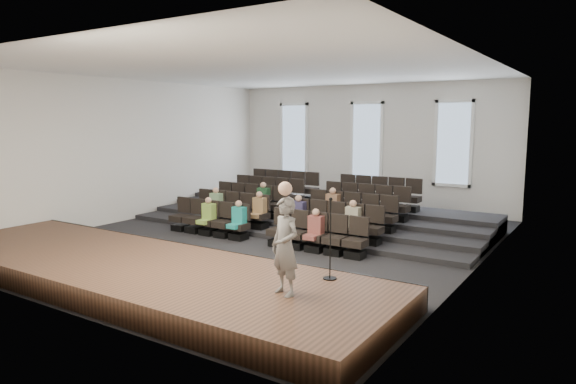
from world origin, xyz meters
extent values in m
plane|color=black|center=(0.00, 0.00, 0.00)|extent=(14.00, 14.00, 0.00)
cube|color=white|center=(0.00, 0.00, 5.01)|extent=(12.00, 14.00, 0.02)
cube|color=silver|center=(0.00, 7.02, 2.50)|extent=(12.00, 0.04, 5.00)
cube|color=silver|center=(0.00, -7.02, 2.50)|extent=(12.00, 0.04, 5.00)
cube|color=silver|center=(-6.02, 0.00, 2.50)|extent=(0.04, 14.00, 5.00)
cube|color=silver|center=(6.02, 0.00, 2.50)|extent=(0.04, 14.00, 5.00)
cube|color=#4F3122|center=(0.00, -5.10, 0.25)|extent=(11.80, 3.60, 0.50)
cube|color=black|center=(0.00, -3.33, 0.25)|extent=(11.80, 0.06, 0.52)
cube|color=black|center=(0.00, 2.33, 0.07)|extent=(11.80, 4.80, 0.15)
cube|color=black|center=(0.00, 2.85, 0.15)|extent=(11.80, 3.75, 0.30)
cube|color=black|center=(0.00, 3.38, 0.22)|extent=(11.80, 2.70, 0.45)
cube|color=black|center=(0.00, 3.90, 0.30)|extent=(11.80, 1.65, 0.60)
cube|color=black|center=(-3.13, -0.60, 0.10)|extent=(0.47, 0.43, 0.20)
cube|color=black|center=(-3.13, -0.60, 0.41)|extent=(0.55, 0.50, 0.19)
cube|color=black|center=(-3.13, -0.39, 0.82)|extent=(0.55, 0.08, 0.50)
cube|color=black|center=(-2.53, -0.60, 0.10)|extent=(0.47, 0.43, 0.20)
cube|color=black|center=(-2.53, -0.60, 0.41)|extent=(0.55, 0.50, 0.19)
cube|color=black|center=(-2.53, -0.39, 0.82)|extent=(0.55, 0.08, 0.50)
cube|color=black|center=(-1.93, -0.60, 0.10)|extent=(0.47, 0.43, 0.20)
cube|color=black|center=(-1.93, -0.60, 0.41)|extent=(0.55, 0.50, 0.19)
cube|color=black|center=(-1.93, -0.39, 0.82)|extent=(0.55, 0.08, 0.50)
cube|color=black|center=(-1.33, -0.60, 0.10)|extent=(0.47, 0.43, 0.20)
cube|color=black|center=(-1.33, -0.60, 0.41)|extent=(0.55, 0.50, 0.19)
cube|color=black|center=(-1.33, -0.39, 0.82)|extent=(0.55, 0.08, 0.50)
cube|color=black|center=(-0.73, -0.60, 0.10)|extent=(0.47, 0.43, 0.20)
cube|color=black|center=(-0.73, -0.60, 0.41)|extent=(0.55, 0.50, 0.19)
cube|color=black|center=(-0.73, -0.39, 0.82)|extent=(0.55, 0.08, 0.50)
cube|color=black|center=(0.73, -0.60, 0.10)|extent=(0.47, 0.43, 0.20)
cube|color=black|center=(0.73, -0.60, 0.41)|extent=(0.55, 0.50, 0.19)
cube|color=black|center=(0.73, -0.39, 0.82)|extent=(0.55, 0.08, 0.50)
cube|color=black|center=(1.33, -0.60, 0.10)|extent=(0.47, 0.43, 0.20)
cube|color=black|center=(1.33, -0.60, 0.41)|extent=(0.55, 0.50, 0.19)
cube|color=black|center=(1.33, -0.39, 0.82)|extent=(0.55, 0.08, 0.50)
cube|color=black|center=(1.93, -0.60, 0.10)|extent=(0.47, 0.43, 0.20)
cube|color=black|center=(1.93, -0.60, 0.41)|extent=(0.55, 0.50, 0.19)
cube|color=black|center=(1.93, -0.39, 0.82)|extent=(0.55, 0.08, 0.50)
cube|color=black|center=(2.53, -0.60, 0.10)|extent=(0.47, 0.43, 0.20)
cube|color=black|center=(2.53, -0.60, 0.41)|extent=(0.55, 0.50, 0.19)
cube|color=black|center=(2.53, -0.39, 0.82)|extent=(0.55, 0.08, 0.50)
cube|color=black|center=(3.13, -0.60, 0.10)|extent=(0.47, 0.43, 0.20)
cube|color=black|center=(3.13, -0.60, 0.41)|extent=(0.55, 0.50, 0.19)
cube|color=black|center=(3.13, -0.39, 0.82)|extent=(0.55, 0.08, 0.50)
cube|color=black|center=(-3.13, 0.45, 0.25)|extent=(0.47, 0.43, 0.20)
cube|color=black|center=(-3.13, 0.45, 0.56)|extent=(0.55, 0.50, 0.19)
cube|color=black|center=(-3.13, 0.66, 0.97)|extent=(0.55, 0.08, 0.50)
cube|color=black|center=(-2.53, 0.45, 0.25)|extent=(0.47, 0.43, 0.20)
cube|color=black|center=(-2.53, 0.45, 0.56)|extent=(0.55, 0.50, 0.19)
cube|color=black|center=(-2.53, 0.66, 0.97)|extent=(0.55, 0.08, 0.50)
cube|color=black|center=(-1.93, 0.45, 0.25)|extent=(0.47, 0.43, 0.20)
cube|color=black|center=(-1.93, 0.45, 0.56)|extent=(0.55, 0.50, 0.19)
cube|color=black|center=(-1.93, 0.66, 0.97)|extent=(0.55, 0.08, 0.50)
cube|color=black|center=(-1.33, 0.45, 0.25)|extent=(0.47, 0.43, 0.20)
cube|color=black|center=(-1.33, 0.45, 0.56)|extent=(0.55, 0.50, 0.19)
cube|color=black|center=(-1.33, 0.66, 0.97)|extent=(0.55, 0.08, 0.50)
cube|color=black|center=(-0.73, 0.45, 0.25)|extent=(0.47, 0.43, 0.20)
cube|color=black|center=(-0.73, 0.45, 0.56)|extent=(0.55, 0.50, 0.19)
cube|color=black|center=(-0.73, 0.66, 0.97)|extent=(0.55, 0.08, 0.50)
cube|color=black|center=(0.73, 0.45, 0.25)|extent=(0.47, 0.43, 0.20)
cube|color=black|center=(0.73, 0.45, 0.56)|extent=(0.55, 0.50, 0.19)
cube|color=black|center=(0.73, 0.66, 0.97)|extent=(0.55, 0.08, 0.50)
cube|color=black|center=(1.33, 0.45, 0.25)|extent=(0.47, 0.43, 0.20)
cube|color=black|center=(1.33, 0.45, 0.56)|extent=(0.55, 0.50, 0.19)
cube|color=black|center=(1.33, 0.66, 0.97)|extent=(0.55, 0.08, 0.50)
cube|color=black|center=(1.93, 0.45, 0.25)|extent=(0.47, 0.43, 0.20)
cube|color=black|center=(1.93, 0.45, 0.56)|extent=(0.55, 0.50, 0.19)
cube|color=black|center=(1.93, 0.66, 0.97)|extent=(0.55, 0.08, 0.50)
cube|color=black|center=(2.53, 0.45, 0.25)|extent=(0.47, 0.43, 0.20)
cube|color=black|center=(2.53, 0.45, 0.56)|extent=(0.55, 0.50, 0.19)
cube|color=black|center=(2.53, 0.66, 0.97)|extent=(0.55, 0.08, 0.50)
cube|color=black|center=(3.13, 0.45, 0.25)|extent=(0.47, 0.43, 0.20)
cube|color=black|center=(3.13, 0.45, 0.56)|extent=(0.55, 0.50, 0.19)
cube|color=black|center=(3.13, 0.66, 0.97)|extent=(0.55, 0.08, 0.50)
cube|color=black|center=(-3.13, 1.50, 0.40)|extent=(0.47, 0.42, 0.20)
cube|color=black|center=(-3.13, 1.50, 0.71)|extent=(0.55, 0.50, 0.19)
cube|color=black|center=(-3.13, 1.71, 1.12)|extent=(0.55, 0.08, 0.50)
cube|color=black|center=(-2.53, 1.50, 0.40)|extent=(0.47, 0.42, 0.20)
cube|color=black|center=(-2.53, 1.50, 0.71)|extent=(0.55, 0.50, 0.19)
cube|color=black|center=(-2.53, 1.71, 1.12)|extent=(0.55, 0.08, 0.50)
cube|color=black|center=(-1.93, 1.50, 0.40)|extent=(0.47, 0.42, 0.20)
cube|color=black|center=(-1.93, 1.50, 0.71)|extent=(0.55, 0.50, 0.19)
cube|color=black|center=(-1.93, 1.71, 1.12)|extent=(0.55, 0.08, 0.50)
cube|color=black|center=(-1.33, 1.50, 0.40)|extent=(0.47, 0.42, 0.20)
cube|color=black|center=(-1.33, 1.50, 0.71)|extent=(0.55, 0.50, 0.19)
cube|color=black|center=(-1.33, 1.71, 1.12)|extent=(0.55, 0.08, 0.50)
cube|color=black|center=(-0.73, 1.50, 0.40)|extent=(0.47, 0.42, 0.20)
cube|color=black|center=(-0.73, 1.50, 0.71)|extent=(0.55, 0.50, 0.19)
cube|color=black|center=(-0.73, 1.71, 1.12)|extent=(0.55, 0.08, 0.50)
cube|color=black|center=(0.73, 1.50, 0.40)|extent=(0.47, 0.42, 0.20)
cube|color=black|center=(0.73, 1.50, 0.71)|extent=(0.55, 0.50, 0.19)
cube|color=black|center=(0.73, 1.71, 1.12)|extent=(0.55, 0.08, 0.50)
cube|color=black|center=(1.33, 1.50, 0.40)|extent=(0.47, 0.42, 0.20)
cube|color=black|center=(1.33, 1.50, 0.71)|extent=(0.55, 0.50, 0.19)
cube|color=black|center=(1.33, 1.71, 1.12)|extent=(0.55, 0.08, 0.50)
cube|color=black|center=(1.93, 1.50, 0.40)|extent=(0.47, 0.42, 0.20)
cube|color=black|center=(1.93, 1.50, 0.71)|extent=(0.55, 0.50, 0.19)
cube|color=black|center=(1.93, 1.71, 1.12)|extent=(0.55, 0.08, 0.50)
cube|color=black|center=(2.53, 1.50, 0.40)|extent=(0.47, 0.42, 0.20)
cube|color=black|center=(2.53, 1.50, 0.71)|extent=(0.55, 0.50, 0.19)
cube|color=black|center=(2.53, 1.71, 1.12)|extent=(0.55, 0.08, 0.50)
cube|color=black|center=(3.13, 1.50, 0.40)|extent=(0.47, 0.42, 0.20)
cube|color=black|center=(3.13, 1.50, 0.71)|extent=(0.55, 0.50, 0.19)
cube|color=black|center=(3.13, 1.71, 1.12)|extent=(0.55, 0.08, 0.50)
cube|color=black|center=(-3.13, 2.55, 0.55)|extent=(0.47, 0.42, 0.20)
cube|color=black|center=(-3.13, 2.55, 0.86)|extent=(0.55, 0.50, 0.19)
cube|color=black|center=(-3.13, 2.76, 1.27)|extent=(0.55, 0.08, 0.50)
cube|color=black|center=(-2.53, 2.55, 0.55)|extent=(0.47, 0.42, 0.20)
cube|color=black|center=(-2.53, 2.55, 0.86)|extent=(0.55, 0.50, 0.19)
cube|color=black|center=(-2.53, 2.76, 1.27)|extent=(0.55, 0.08, 0.50)
cube|color=black|center=(-1.93, 2.55, 0.55)|extent=(0.47, 0.42, 0.20)
cube|color=black|center=(-1.93, 2.55, 0.86)|extent=(0.55, 0.50, 0.19)
cube|color=black|center=(-1.93, 2.76, 1.27)|extent=(0.55, 0.08, 0.50)
cube|color=black|center=(-1.33, 2.55, 0.55)|extent=(0.47, 0.42, 0.20)
cube|color=black|center=(-1.33, 2.55, 0.86)|extent=(0.55, 0.50, 0.19)
cube|color=black|center=(-1.33, 2.76, 1.27)|extent=(0.55, 0.08, 0.50)
cube|color=black|center=(-0.73, 2.55, 0.55)|extent=(0.47, 0.42, 0.20)
cube|color=black|center=(-0.73, 2.55, 0.86)|extent=(0.55, 0.50, 0.19)
cube|color=black|center=(-0.73, 2.76, 1.27)|extent=(0.55, 0.08, 0.50)
cube|color=black|center=(0.73, 2.55, 0.55)|extent=(0.47, 0.42, 0.20)
cube|color=black|center=(0.73, 2.55, 0.86)|extent=(0.55, 0.50, 0.19)
cube|color=black|center=(0.73, 2.76, 1.27)|extent=(0.55, 0.08, 0.50)
cube|color=black|center=(1.33, 2.55, 0.55)|extent=(0.47, 0.42, 0.20)
cube|color=black|center=(1.33, 2.55, 0.86)|extent=(0.55, 0.50, 0.19)
cube|color=black|center=(1.33, 2.76, 1.27)|extent=(0.55, 0.08, 0.50)
cube|color=black|center=(1.93, 2.55, 0.55)|extent=(0.47, 0.42, 0.20)
cube|color=black|center=(1.93, 2.55, 0.86)|extent=(0.55, 0.50, 0.19)
cube|color=black|center=(1.93, 2.76, 1.27)|extent=(0.55, 0.08, 0.50)
cube|color=black|center=(2.53, 2.55, 0.55)|extent=(0.47, 0.42, 0.20)
cube|color=black|center=(2.53, 2.55, 0.86)|extent=(0.55, 0.50, 0.19)
cube|color=black|center=(2.53, 2.76, 1.27)|extent=(0.55, 0.08, 0.50)
cube|color=black|center=(3.13, 2.55, 0.55)|extent=(0.47, 0.42, 0.20)
cube|color=black|center=(3.13, 2.55, 0.86)|extent=(0.55, 0.50, 0.19)
cube|color=black|center=(3.13, 2.76, 1.27)|extent=(0.55, 0.08, 0.50)
cube|color=black|center=(-3.13, 3.60, 0.70)|extent=(0.47, 0.42, 0.20)
cube|color=black|center=(-3.13, 3.60, 1.01)|extent=(0.55, 0.50, 0.19)
cube|color=black|center=(-3.13, 3.81, 1.42)|extent=(0.55, 0.08, 0.50)
cube|color=black|center=(-2.53, 3.60, 0.70)|extent=(0.47, 0.42, 0.20)
cube|color=black|center=(-2.53, 3.60, 1.01)|extent=(0.55, 0.50, 0.19)
cube|color=black|center=(-2.53, 3.81, 1.42)|extent=(0.55, 0.08, 0.50)
cube|color=black|center=(-1.93, 3.60, 0.70)|extent=(0.47, 0.42, 0.20)
cube|color=black|center=(-1.93, 3.60, 1.01)|extent=(0.55, 0.50, 0.19)
cube|color=black|center=(-1.93, 3.81, 1.42)|extent=(0.55, 0.08, 0.50)
cube|color=black|center=(-1.33, 3.60, 0.70)|extent=(0.47, 0.42, 0.20)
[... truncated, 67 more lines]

